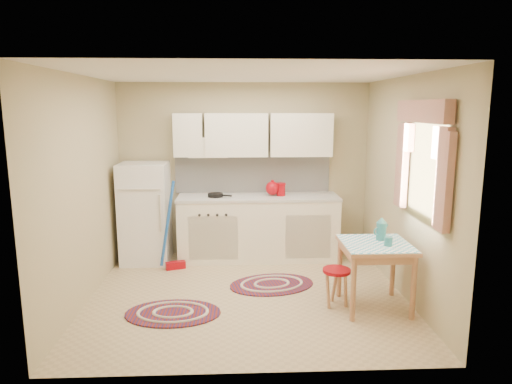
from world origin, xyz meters
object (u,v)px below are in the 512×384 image
base_cabinets (258,229)px  table (374,276)px  fridge (145,213)px  stool (336,287)px

base_cabinets → table: size_ratio=3.12×
fridge → table: size_ratio=1.94×
fridge → stool: bearing=-33.9°
base_cabinets → table: (1.18, -1.70, -0.08)m
fridge → table: (2.76, -1.65, -0.34)m
base_cabinets → fridge: bearing=-178.2°
base_cabinets → table: base_cabinets is taller
table → fridge: bearing=149.2°
fridge → stool: fridge is taller
table → stool: bearing=171.6°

